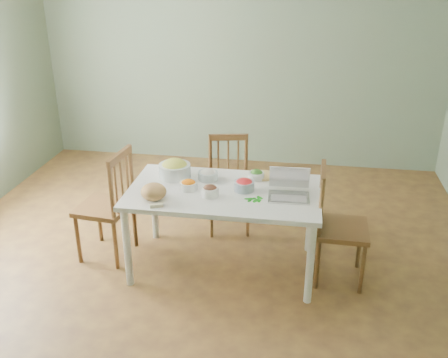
% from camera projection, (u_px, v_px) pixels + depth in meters
% --- Properties ---
extents(floor, '(5.00, 5.00, 0.00)m').
position_uv_depth(floor, '(202.00, 263.00, 4.43)').
color(floor, '#4D301F').
rests_on(floor, ground).
extents(wall_back, '(5.00, 0.00, 2.70)m').
position_uv_depth(wall_back, '(241.00, 58.00, 6.13)').
color(wall_back, slate).
rests_on(wall_back, ground).
extents(wall_front, '(5.00, 0.00, 2.70)m').
position_uv_depth(wall_front, '(43.00, 340.00, 1.62)').
color(wall_front, slate).
rests_on(wall_front, ground).
extents(dining_table, '(1.57, 0.89, 0.74)m').
position_uv_depth(dining_table, '(224.00, 229.00, 4.24)').
color(dining_table, white).
rests_on(dining_table, floor).
extents(chair_far, '(0.48, 0.46, 0.93)m').
position_uv_depth(chair_far, '(229.00, 186.00, 4.82)').
color(chair_far, '#4E321C').
rests_on(chair_far, floor).
extents(chair_left, '(0.47, 0.49, 1.01)m').
position_uv_depth(chair_left, '(104.00, 204.00, 4.37)').
color(chair_left, '#4E321C').
rests_on(chair_left, floor).
extents(chair_right, '(0.43, 0.45, 0.98)m').
position_uv_depth(chair_right, '(342.00, 226.00, 4.04)').
color(chair_right, '#4E321C').
rests_on(chair_right, floor).
extents(bread_boule, '(0.25, 0.25, 0.13)m').
position_uv_depth(bread_boule, '(154.00, 192.00, 3.91)').
color(bread_boule, tan).
rests_on(bread_boule, dining_table).
extents(butter_stick, '(0.11, 0.07, 0.03)m').
position_uv_depth(butter_stick, '(156.00, 205.00, 3.81)').
color(butter_stick, beige).
rests_on(butter_stick, dining_table).
extents(bowl_squash, '(0.35, 0.35, 0.16)m').
position_uv_depth(bowl_squash, '(175.00, 168.00, 4.31)').
color(bowl_squash, yellow).
rests_on(bowl_squash, dining_table).
extents(bowl_carrot, '(0.18, 0.18, 0.08)m').
position_uv_depth(bowl_carrot, '(189.00, 185.00, 4.09)').
color(bowl_carrot, '#F16C00').
rests_on(bowl_carrot, dining_table).
extents(bowl_onion, '(0.22, 0.22, 0.09)m').
position_uv_depth(bowl_onion, '(208.00, 174.00, 4.27)').
color(bowl_onion, beige).
rests_on(bowl_onion, dining_table).
extents(bowl_mushroom, '(0.15, 0.15, 0.09)m').
position_uv_depth(bowl_mushroom, '(210.00, 191.00, 3.98)').
color(bowl_mushroom, '#332318').
rests_on(bowl_mushroom, dining_table).
extents(bowl_redpep, '(0.21, 0.21, 0.10)m').
position_uv_depth(bowl_redpep, '(244.00, 185.00, 4.07)').
color(bowl_redpep, red).
rests_on(bowl_redpep, dining_table).
extents(bowl_broccoli, '(0.17, 0.17, 0.08)m').
position_uv_depth(bowl_broccoli, '(256.00, 175.00, 4.28)').
color(bowl_broccoli, '#15470A').
rests_on(bowl_broccoli, dining_table).
extents(flatbread, '(0.28, 0.28, 0.02)m').
position_uv_depth(flatbread, '(263.00, 176.00, 4.34)').
color(flatbread, '#E3CD7E').
rests_on(flatbread, dining_table).
extents(basil_bunch, '(0.17, 0.17, 0.02)m').
position_uv_depth(basil_bunch, '(253.00, 198.00, 3.93)').
color(basil_bunch, '#074908').
rests_on(basil_bunch, dining_table).
extents(laptop, '(0.34, 0.31, 0.22)m').
position_uv_depth(laptop, '(289.00, 186.00, 3.91)').
color(laptop, silver).
rests_on(laptop, dining_table).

